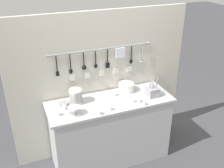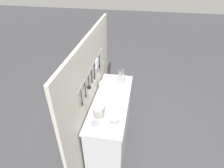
% 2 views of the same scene
% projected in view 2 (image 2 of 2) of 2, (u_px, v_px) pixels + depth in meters
% --- Properties ---
extents(ground_plane, '(20.00, 20.00, 0.00)m').
position_uv_depth(ground_plane, '(111.00, 137.00, 3.48)').
color(ground_plane, '#424247').
extents(counter, '(1.55, 0.56, 0.89)m').
position_uv_depth(counter, '(111.00, 120.00, 3.23)').
color(counter, '#B7BABC').
rests_on(counter, ground).
extents(back_wall, '(2.35, 0.11, 1.93)m').
position_uv_depth(back_wall, '(92.00, 94.00, 2.98)').
color(back_wall, beige).
rests_on(back_wall, ground).
extents(bowl_stack_back_corner, '(0.13, 0.13, 0.10)m').
position_uv_depth(bowl_stack_back_corner, '(114.00, 120.00, 2.54)').
color(bowl_stack_back_corner, white).
rests_on(bowl_stack_back_corner, counter).
extents(bowl_stack_wide_centre, '(0.15, 0.15, 0.18)m').
position_uv_depth(bowl_stack_wide_centre, '(99.00, 112.00, 2.61)').
color(bowl_stack_wide_centre, white).
rests_on(bowl_stack_wide_centre, counter).
extents(plate_stack, '(0.20, 0.20, 0.11)m').
position_uv_depth(plate_stack, '(105.00, 86.00, 3.20)').
color(plate_stack, white).
rests_on(plate_stack, counter).
extents(steel_mixing_bowl, '(0.11, 0.11, 0.03)m').
position_uv_depth(steel_mixing_bowl, '(95.00, 123.00, 2.54)').
color(steel_mixing_bowl, '#93969E').
rests_on(steel_mixing_bowl, counter).
extents(cutlery_caddy, '(0.14, 0.14, 0.26)m').
position_uv_depth(cutlery_caddy, '(121.00, 79.00, 3.37)').
color(cutlery_caddy, '#93969E').
rests_on(cutlery_caddy, counter).
extents(cup_edge_far, '(0.04, 0.04, 0.05)m').
position_uv_depth(cup_edge_far, '(124.00, 88.00, 3.19)').
color(cup_edge_far, white).
rests_on(cup_edge_far, counter).
extents(cup_edge_near, '(0.04, 0.04, 0.05)m').
position_uv_depth(cup_edge_near, '(102.00, 124.00, 2.51)').
color(cup_edge_near, white).
rests_on(cup_edge_near, counter).
extents(cup_mid_row, '(0.04, 0.04, 0.05)m').
position_uv_depth(cup_mid_row, '(109.00, 130.00, 2.42)').
color(cup_mid_row, white).
rests_on(cup_mid_row, counter).
extents(cup_beside_plates, '(0.04, 0.04, 0.05)m').
position_uv_depth(cup_beside_plates, '(124.00, 110.00, 2.75)').
color(cup_beside_plates, white).
rests_on(cup_beside_plates, counter).
extents(cup_centre, '(0.04, 0.04, 0.05)m').
position_uv_depth(cup_centre, '(106.00, 94.00, 3.06)').
color(cup_centre, white).
rests_on(cup_centre, counter).
extents(cup_by_caddy, '(0.04, 0.04, 0.05)m').
position_uv_depth(cup_by_caddy, '(121.00, 91.00, 3.14)').
color(cup_by_caddy, white).
rests_on(cup_by_caddy, counter).
extents(cup_front_right, '(0.04, 0.04, 0.05)m').
position_uv_depth(cup_front_right, '(123.00, 103.00, 2.87)').
color(cup_front_right, white).
rests_on(cup_front_right, counter).
extents(cup_front_left, '(0.04, 0.04, 0.05)m').
position_uv_depth(cup_front_left, '(118.00, 103.00, 2.87)').
color(cup_front_left, white).
rests_on(cup_front_left, counter).
extents(cup_back_left, '(0.04, 0.04, 0.05)m').
position_uv_depth(cup_back_left, '(128.00, 88.00, 3.21)').
color(cup_back_left, white).
rests_on(cup_back_left, counter).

